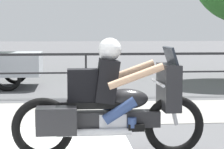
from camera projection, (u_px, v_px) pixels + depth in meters
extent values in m
cube|color=#99968E|center=(90.00, 112.00, 8.52)|extent=(44.00, 2.40, 0.01)
cube|color=#232326|center=(86.00, 54.00, 10.49)|extent=(36.00, 0.04, 0.06)
cube|color=#232326|center=(86.00, 73.00, 10.53)|extent=(36.00, 0.03, 0.04)
cylinder|color=#232326|center=(86.00, 75.00, 10.54)|extent=(0.05, 0.05, 1.06)
torus|color=black|center=(174.00, 125.00, 5.58)|extent=(0.77, 0.11, 0.77)
torus|color=black|center=(43.00, 128.00, 5.42)|extent=(0.77, 0.11, 0.77)
cube|color=#232326|center=(109.00, 119.00, 5.49)|extent=(1.27, 0.22, 0.20)
cube|color=silver|center=(112.00, 123.00, 5.50)|extent=(0.34, 0.26, 0.26)
ellipsoid|color=#232326|center=(125.00, 99.00, 5.49)|extent=(0.58, 0.30, 0.26)
cube|color=black|center=(96.00, 104.00, 5.46)|extent=(0.73, 0.28, 0.08)
cube|color=#232326|center=(169.00, 87.00, 5.53)|extent=(0.20, 0.62, 0.58)
cube|color=#1E232B|center=(171.00, 56.00, 5.49)|extent=(0.10, 0.52, 0.24)
cylinder|color=silver|center=(158.00, 83.00, 5.51)|extent=(0.04, 0.70, 0.04)
cylinder|color=silver|center=(94.00, 132.00, 5.33)|extent=(0.92, 0.09, 0.09)
cube|color=#232326|center=(57.00, 121.00, 5.19)|extent=(0.48, 0.28, 0.32)
cube|color=#232326|center=(58.00, 113.00, 5.66)|extent=(0.48, 0.28, 0.32)
cylinder|color=silver|center=(172.00, 106.00, 5.56)|extent=(0.18, 0.06, 0.50)
cube|color=black|center=(107.00, 81.00, 5.44)|extent=(0.31, 0.36, 0.56)
sphere|color=tan|center=(110.00, 51.00, 5.41)|extent=(0.23, 0.23, 0.23)
sphere|color=silver|center=(110.00, 49.00, 5.41)|extent=(0.29, 0.29, 0.29)
cylinder|color=#33477A|center=(120.00, 111.00, 5.34)|extent=(0.44, 0.13, 0.34)
cylinder|color=#33477A|center=(132.00, 123.00, 5.37)|extent=(0.11, 0.11, 0.12)
cube|color=black|center=(136.00, 127.00, 5.38)|extent=(0.20, 0.10, 0.09)
cylinder|color=#33477A|center=(117.00, 106.00, 5.64)|extent=(0.44, 0.13, 0.34)
cylinder|color=#33477A|center=(129.00, 118.00, 5.67)|extent=(0.11, 0.11, 0.12)
cube|color=black|center=(132.00, 122.00, 5.68)|extent=(0.20, 0.10, 0.09)
cylinder|color=tan|center=(136.00, 76.00, 5.17)|extent=(0.68, 0.09, 0.32)
cylinder|color=tan|center=(129.00, 72.00, 5.76)|extent=(0.68, 0.09, 0.32)
cube|color=black|center=(83.00, 86.00, 5.42)|extent=(0.38, 0.25, 0.41)
torus|color=black|center=(8.00, 78.00, 11.47)|extent=(0.73, 0.11, 0.73)
torus|color=black|center=(15.00, 72.00, 13.07)|extent=(0.73, 0.11, 0.73)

